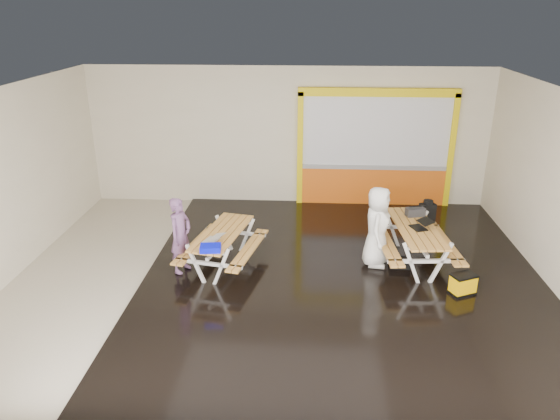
# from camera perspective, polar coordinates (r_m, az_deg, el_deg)

# --- Properties ---
(room) EXTENTS (10.02, 8.02, 3.52)m
(room) POSITION_cam_1_polar(r_m,az_deg,el_deg) (9.43, -0.32, 2.24)
(room) COLOR #BAB19D
(room) RESTS_ON ground
(deck) EXTENTS (7.50, 7.98, 0.05)m
(deck) POSITION_cam_1_polar(r_m,az_deg,el_deg) (10.14, 6.82, -7.15)
(deck) COLOR black
(deck) RESTS_ON room
(kiosk) EXTENTS (3.88, 0.16, 3.00)m
(kiosk) POSITION_cam_1_polar(r_m,az_deg,el_deg) (13.37, 10.29, 6.33)
(kiosk) COLOR #D95C13
(kiosk) RESTS_ON room
(picnic_table_left) EXTENTS (1.67, 2.15, 0.77)m
(picnic_table_left) POSITION_cam_1_polar(r_m,az_deg,el_deg) (10.23, -6.30, -3.32)
(picnic_table_left) COLOR #BA8237
(picnic_table_left) RESTS_ON deck
(picnic_table_right) EXTENTS (1.57, 2.19, 0.84)m
(picnic_table_right) POSITION_cam_1_polar(r_m,az_deg,el_deg) (10.59, 14.55, -2.74)
(picnic_table_right) COLOR #BA8237
(picnic_table_right) RESTS_ON deck
(person_left) EXTENTS (0.53, 0.63, 1.48)m
(person_left) POSITION_cam_1_polar(r_m,az_deg,el_deg) (10.05, -10.80, -2.71)
(person_left) COLOR #69456E
(person_left) RESTS_ON deck
(person_right) EXTENTS (0.65, 0.86, 1.60)m
(person_right) POSITION_cam_1_polar(r_m,az_deg,el_deg) (10.25, 10.55, -1.80)
(person_right) COLOR white
(person_right) RESTS_ON deck
(laptop_left) EXTENTS (0.44, 0.42, 0.15)m
(laptop_left) POSITION_cam_1_polar(r_m,az_deg,el_deg) (9.77, -7.28, -3.13)
(laptop_left) COLOR silver
(laptop_left) RESTS_ON picnic_table_left
(laptop_right) EXTENTS (0.47, 0.44, 0.16)m
(laptop_right) POSITION_cam_1_polar(r_m,az_deg,el_deg) (10.46, 15.11, -1.63)
(laptop_right) COLOR black
(laptop_right) RESTS_ON picnic_table_right
(blue_pouch) EXTENTS (0.39, 0.30, 0.11)m
(blue_pouch) POSITION_cam_1_polar(r_m,az_deg,el_deg) (9.40, -7.59, -4.14)
(blue_pouch) COLOR #050BD6
(blue_pouch) RESTS_ON picnic_table_left
(toolbox) EXTENTS (0.41, 0.27, 0.22)m
(toolbox) POSITION_cam_1_polar(r_m,az_deg,el_deg) (11.02, 14.53, -0.20)
(toolbox) COLOR black
(toolbox) RESTS_ON picnic_table_right
(backpack) EXTENTS (0.36, 0.30, 0.52)m
(backpack) POSITION_cam_1_polar(r_m,az_deg,el_deg) (11.53, 15.74, -0.22)
(backpack) COLOR black
(backpack) RESTS_ON picnic_table_right
(dark_case) EXTENTS (0.42, 0.32, 0.15)m
(dark_case) POSITION_cam_1_polar(r_m,az_deg,el_deg) (10.61, 12.90, -5.62)
(dark_case) COLOR black
(dark_case) RESTS_ON deck
(fluke_bag) EXTENTS (0.52, 0.44, 0.38)m
(fluke_bag) POSITION_cam_1_polar(r_m,az_deg,el_deg) (9.92, 19.30, -7.66)
(fluke_bag) COLOR black
(fluke_bag) RESTS_ON deck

